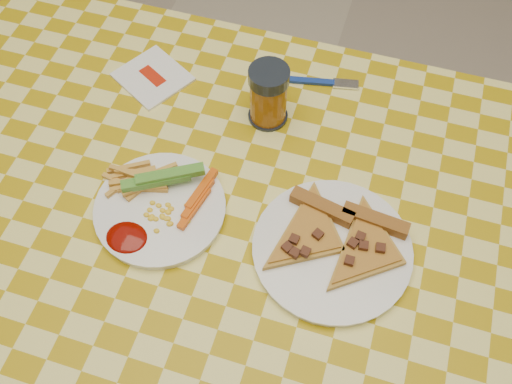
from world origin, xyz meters
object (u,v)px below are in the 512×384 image
at_px(plate_left, 160,209).
at_px(plate_right, 332,250).
at_px(table, 219,254).
at_px(drink_glass, 268,96).

relative_size(plate_left, plate_right, 0.86).
height_order(table, plate_right, plate_right).
bearing_deg(table, drink_glass, 87.43).
bearing_deg(plate_right, drink_glass, 126.63).
height_order(table, plate_left, plate_left).
relative_size(table, plate_left, 6.48).
relative_size(table, plate_right, 5.56).
distance_m(table, plate_right, 0.19).
bearing_deg(table, plate_right, 6.62).
bearing_deg(plate_right, plate_left, -177.85).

